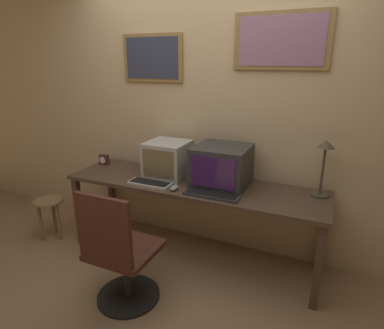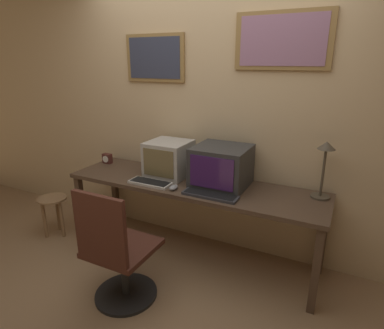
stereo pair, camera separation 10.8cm
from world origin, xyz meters
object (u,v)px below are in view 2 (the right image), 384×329
Objects in this scene: monitor_left at (169,159)px; keyboard_side at (210,195)px; keyboard_main at (150,183)px; monitor_right at (221,166)px; desk_clock at (107,159)px; mouse_near_keyboard at (174,187)px; side_stool at (53,208)px; office_chair at (117,256)px; desk_lamp at (325,160)px.

keyboard_side is (0.55, -0.29, -0.15)m from monitor_left.
monitor_right is at bearing 24.57° from keyboard_main.
keyboard_main is at bearing -22.38° from desk_clock.
mouse_near_keyboard is 0.25× the size of side_stool.
keyboard_side reaches higher than side_stool.
monitor_left is at bearing 94.65° from office_chair.
desk_clock is (-0.98, 0.32, 0.03)m from mouse_near_keyboard.
office_chair is at bearing -128.51° from keyboard_side.
office_chair reaches higher than mouse_near_keyboard.
desk_clock is at bearing 157.62° from keyboard_main.
mouse_near_keyboard is at bearing -161.37° from desk_lamp.
office_chair is 2.22× the size of side_stool.
monitor_right is at bearing 93.40° from keyboard_side.
monitor_left is 0.32m from keyboard_main.
monitor_left is 0.82× the size of monitor_right.
keyboard_main is at bearing 178.66° from keyboard_side.
keyboard_main is (-0.03, -0.28, -0.15)m from monitor_left.
keyboard_side is 0.33m from mouse_near_keyboard.
monitor_left is 0.40× the size of office_chair.
monitor_left is 1.34m from desk_lamp.
monitor_right is 0.49× the size of office_chair.
monitor_right reaches higher than side_stool.
desk_lamp is 1.08× the size of side_stool.
mouse_near_keyboard is 1.03× the size of desk_clock.
keyboard_side is at bearing -13.54° from desk_clock.
desk_lamp is at bearing 10.83° from side_stool.
desk_lamp is (2.10, 0.05, 0.26)m from desk_clock.
office_chair reaches higher than desk_clock.
mouse_near_keyboard is at bearing 76.23° from office_chair.
monitor_right is 0.64m from keyboard_main.
desk_lamp is at bearing 25.30° from keyboard_side.
keyboard_side is at bearing 3.58° from side_stool.
monitor_right is 1.08× the size of side_stool.
mouse_near_keyboard is at bearing -18.11° from desk_clock.
keyboard_side is 0.84m from office_chair.
desk_clock is 0.75m from side_stool.
monitor_right reaches higher than monitor_left.
keyboard_main reaches higher than side_stool.
desk_lamp reaches higher than desk_clock.
keyboard_main and keyboard_side have the same top height.
monitor_left is at bearing -1.95° from desk_clock.
keyboard_main is (-0.56, -0.26, -0.16)m from monitor_right.
keyboard_main is 3.64× the size of mouse_near_keyboard.
monitor_left is 0.98× the size of keyboard_main.
monitor_right is 1.83m from side_stool.
monitor_left reaches higher than desk_clock.
keyboard_side is 4.32× the size of mouse_near_keyboard.
monitor_left is at bearing 177.84° from monitor_right.
side_stool is (-1.38, -0.10, -0.44)m from mouse_near_keyboard.
monitor_left reaches higher than mouse_near_keyboard.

